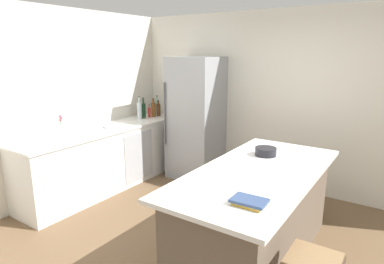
{
  "coord_description": "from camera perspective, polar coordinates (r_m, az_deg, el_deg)",
  "views": [
    {
      "loc": [
        1.63,
        -2.47,
        2.01
      ],
      "look_at": [
        -0.69,
        0.96,
        1.0
      ],
      "focal_mm": 30.83,
      "sensor_mm": 36.0,
      "label": 1
    }
  ],
  "objects": [
    {
      "name": "wine_bottle",
      "position": [
        5.64,
        -8.39,
        3.76
      ],
      "size": [
        0.07,
        0.07,
        0.35
      ],
      "color": "#19381E",
      "rests_on": "counter_run_left"
    },
    {
      "name": "gin_bottle",
      "position": [
        5.92,
        -6.07,
        4.33
      ],
      "size": [
        0.07,
        0.07,
        0.34
      ],
      "color": "#8CB79E",
      "rests_on": "counter_run_left"
    },
    {
      "name": "wall_rear",
      "position": [
        5.04,
        14.9,
        5.16
      ],
      "size": [
        6.0,
        0.1,
        2.6
      ],
      "primitive_type": "cube",
      "color": "silver",
      "rests_on": "ground_plane"
    },
    {
      "name": "syrup_bottle",
      "position": [
        5.79,
        -5.83,
        3.91
      ],
      "size": [
        0.07,
        0.07,
        0.27
      ],
      "color": "#5B3319",
      "rests_on": "counter_run_left"
    },
    {
      "name": "kitchen_island",
      "position": [
        3.38,
        11.0,
        -13.76
      ],
      "size": [
        1.02,
        2.2,
        0.92
      ],
      "color": "brown",
      "rests_on": "ground_plane"
    },
    {
      "name": "soda_bottle",
      "position": [
        5.57,
        -9.07,
        3.77
      ],
      "size": [
        0.08,
        0.08,
        0.37
      ],
      "color": "silver",
      "rests_on": "counter_run_left"
    },
    {
      "name": "counter_run_left",
      "position": [
        5.14,
        -14.43,
        -4.29
      ],
      "size": [
        0.68,
        2.76,
        0.92
      ],
      "color": "silver",
      "rests_on": "ground_plane"
    },
    {
      "name": "flower_vase",
      "position": [
        4.6,
        -21.6,
        0.1
      ],
      "size": [
        0.09,
        0.09,
        0.3
      ],
      "color": "silver",
      "rests_on": "counter_run_left"
    },
    {
      "name": "ground_plane",
      "position": [
        3.58,
        0.52,
        -20.49
      ],
      "size": [
        7.2,
        7.2,
        0.0
      ],
      "primitive_type": "plane",
      "color": "brown"
    },
    {
      "name": "paper_towel_roll",
      "position": [
        5.0,
        -14.54,
        2.21
      ],
      "size": [
        0.14,
        0.14,
        0.31
      ],
      "color": "gray",
      "rests_on": "counter_run_left"
    },
    {
      "name": "cookbook_stack",
      "position": [
        2.5,
        9.88,
        -11.82
      ],
      "size": [
        0.27,
        0.19,
        0.05
      ],
      "color": "gold",
      "rests_on": "kitchen_island"
    },
    {
      "name": "mixing_bowl",
      "position": [
        3.66,
        12.63,
        -3.31
      ],
      "size": [
        0.23,
        0.23,
        0.09
      ],
      "color": "black",
      "rests_on": "kitchen_island"
    },
    {
      "name": "sink_faucet",
      "position": [
        4.83,
        -17.93,
        1.88
      ],
      "size": [
        0.15,
        0.05,
        0.3
      ],
      "color": "silver",
      "rests_on": "counter_run_left"
    },
    {
      "name": "refrigerator",
      "position": [
        5.28,
        0.64,
        2.36
      ],
      "size": [
        0.76,
        0.72,
        1.94
      ],
      "color": "#93969B",
      "rests_on": "ground_plane"
    },
    {
      "name": "wall_left",
      "position": [
        4.82,
        -24.56,
        4.01
      ],
      "size": [
        0.1,
        6.0,
        2.6
      ],
      "primitive_type": "cube",
      "color": "silver",
      "rests_on": "ground_plane"
    },
    {
      "name": "whiskey_bottle",
      "position": [
        5.73,
        -6.68,
        3.95
      ],
      "size": [
        0.08,
        0.08,
        0.31
      ],
      "color": "brown",
      "rests_on": "counter_run_left"
    },
    {
      "name": "hot_sauce_bottle",
      "position": [
        5.69,
        -7.39,
        3.41
      ],
      "size": [
        0.04,
        0.04,
        0.22
      ],
      "color": "red",
      "rests_on": "counter_run_left"
    }
  ]
}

